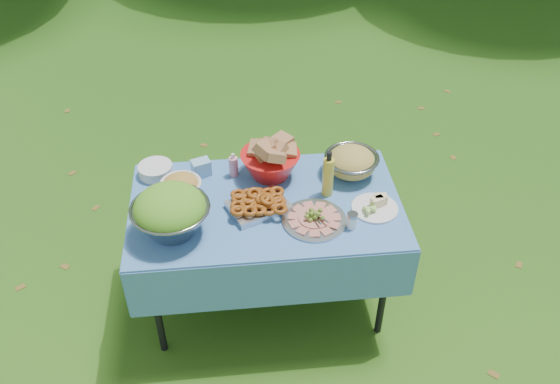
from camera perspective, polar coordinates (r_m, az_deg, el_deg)
The scene contains 14 objects.
ground at distance 3.74m, azimuth -1.19°, elevation -10.06°, with size 80.00×80.00×0.00m, color #0E3609.
picnic_table at distance 3.46m, azimuth -1.27°, elevation -5.94°, with size 1.46×0.86×0.76m, color #84D4FF.
salad_bowl at distance 3.00m, azimuth -10.51°, elevation -1.91°, with size 0.40×0.40×0.26m, color gray, non-canonical shape.
pasta_bowl_white at distance 3.26m, azimuth -9.53°, elevation 0.59°, with size 0.22×0.22×0.12m, color silver, non-canonical shape.
plate_stack at distance 3.45m, azimuth -11.89°, elevation 2.09°, with size 0.20×0.20×0.06m, color silver.
wipes_box at distance 3.40m, azimuth -7.60°, elevation 2.34°, with size 0.10×0.07×0.09m, color #8ABADE.
sanitizer_bottle at distance 3.36m, azimuth -4.51°, elevation 2.65°, with size 0.05×0.05×0.15m, color pink.
bread_bowl at distance 3.33m, azimuth -0.94°, elevation 3.20°, with size 0.34×0.34×0.23m, color red, non-canonical shape.
pasta_bowl_steel at distance 3.38m, azimuth 6.88°, elevation 2.91°, with size 0.31×0.31×0.16m, color gray, non-canonical shape.
fried_tray at distance 3.14m, azimuth -2.09°, elevation -1.16°, with size 0.31×0.22×0.07m, color #BDBCC1.
charcuterie_platter at distance 3.07m, azimuth 3.34°, elevation -2.24°, with size 0.34×0.34×0.08m, color #ADB1B5.
oil_bottle at distance 3.19m, azimuth 4.66°, elevation 1.78°, with size 0.06×0.06×0.28m, color gold.
cheese_plate at distance 3.18m, azimuth 9.15°, elevation -1.15°, with size 0.25×0.25×0.07m, color silver.
shaker at distance 3.05m, azimuth 6.95°, elevation -2.73°, with size 0.06×0.06×0.09m, color white.
Camera 1 is at (-0.17, -2.43, 2.83)m, focal length 38.00 mm.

